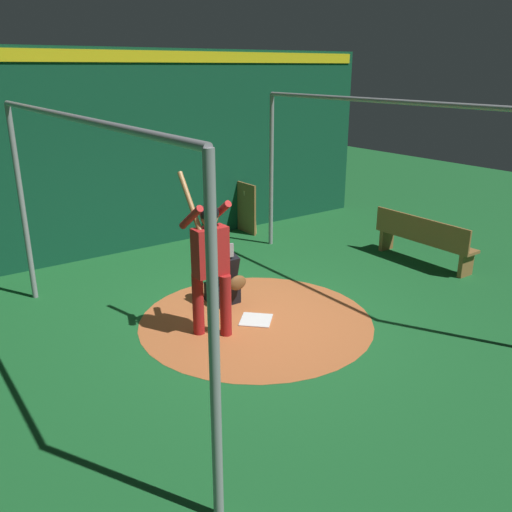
# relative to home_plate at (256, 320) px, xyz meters

# --- Properties ---
(ground_plane) EXTENTS (27.02, 27.02, 0.00)m
(ground_plane) POSITION_rel_home_plate_xyz_m (0.00, 0.00, -0.01)
(ground_plane) COLOR #195B28
(dirt_circle) EXTENTS (3.22, 3.22, 0.01)m
(dirt_circle) POSITION_rel_home_plate_xyz_m (0.00, 0.00, -0.01)
(dirt_circle) COLOR #B76033
(dirt_circle) RESTS_ON ground
(home_plate) EXTENTS (0.59, 0.59, 0.01)m
(home_plate) POSITION_rel_home_plate_xyz_m (0.00, 0.00, 0.00)
(home_plate) COLOR white
(home_plate) RESTS_ON dirt_circle
(batter) EXTENTS (0.68, 0.49, 2.11)m
(batter) POSITION_rel_home_plate_xyz_m (-0.03, -0.70, 1.06)
(batter) COLOR maroon
(batter) RESTS_ON ground
(catcher) EXTENTS (0.58, 0.40, 0.96)m
(catcher) POSITION_rel_home_plate_xyz_m (-0.77, -0.03, 0.36)
(catcher) COLOR black
(catcher) RESTS_ON ground
(back_wall) EXTENTS (0.23, 11.02, 3.65)m
(back_wall) POSITION_rel_home_plate_xyz_m (-3.96, 0.00, 1.83)
(back_wall) COLOR #0F472D
(back_wall) RESTS_ON ground
(cage_frame) EXTENTS (5.34, 4.60, 2.90)m
(cage_frame) POSITION_rel_home_plate_xyz_m (0.00, 0.00, 2.01)
(cage_frame) COLOR gray
(cage_frame) RESTS_ON ground
(bat_rack) EXTENTS (0.94, 0.19, 1.05)m
(bat_rack) POSITION_rel_home_plate_xyz_m (-3.71, 2.34, 0.48)
(bat_rack) COLOR olive
(bat_rack) RESTS_ON ground
(bench) EXTENTS (1.96, 0.36, 0.85)m
(bench) POSITION_rel_home_plate_xyz_m (-0.18, 3.78, 0.44)
(bench) COLOR olive
(bench) RESTS_ON ground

